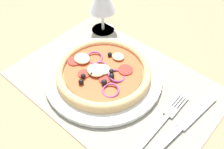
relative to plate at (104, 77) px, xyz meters
The scene contains 6 objects.
ground_plane 3.66cm from the plate, 13.49° to the left, with size 190.00×140.00×2.40cm, color #9E7A56.
placemat 3.05cm from the plate, 13.49° to the left, with size 45.98×31.66×0.40cm, color gray.
plate is the anchor object (origin of this frame).
pizza 1.67cm from the plate, 160.50° to the right, with size 21.97×21.97×2.63cm.
fork 17.11cm from the plate, ahead, with size 2.23×18.02×0.44cm.
knife 20.87cm from the plate, ahead, with size 3.72×20.06×0.62cm.
Camera 1 is at (25.77, -30.18, 45.52)cm, focal length 41.74 mm.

